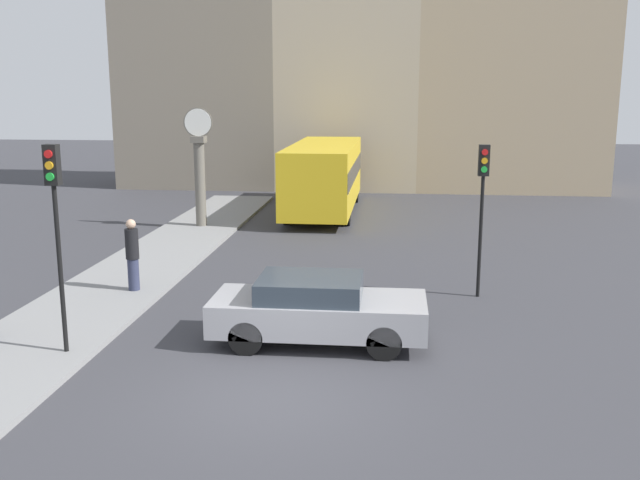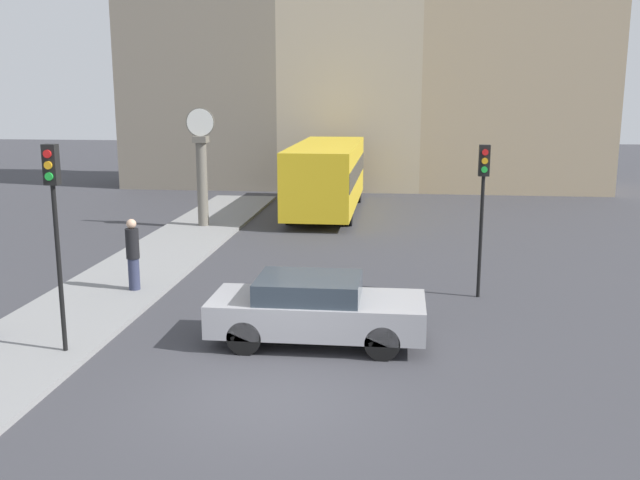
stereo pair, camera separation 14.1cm
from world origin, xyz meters
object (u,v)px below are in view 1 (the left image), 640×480
(traffic_light_near, at_px, (55,206))
(traffic_light_far, at_px, (483,189))
(street_clock, at_px, (200,171))
(bus_distant, at_px, (324,174))
(pedestrian_black_jacket, at_px, (132,254))
(sedan_car, at_px, (317,309))

(traffic_light_near, distance_m, traffic_light_far, 9.90)
(traffic_light_near, distance_m, street_clock, 13.24)
(traffic_light_near, relative_size, street_clock, 0.92)
(bus_distant, distance_m, traffic_light_near, 17.60)
(traffic_light_near, xyz_separation_m, traffic_light_far, (8.49, 5.07, -0.25))
(traffic_light_far, distance_m, street_clock, 12.42)
(street_clock, bearing_deg, pedestrian_black_jacket, -85.79)
(bus_distant, height_order, traffic_light_far, traffic_light_far)
(sedan_car, bearing_deg, traffic_light_near, -164.96)
(traffic_light_near, height_order, street_clock, street_clock)
(traffic_light_near, height_order, pedestrian_black_jacket, traffic_light_near)
(sedan_car, distance_m, traffic_light_near, 5.47)
(sedan_car, relative_size, bus_distant, 0.47)
(sedan_car, bearing_deg, pedestrian_black_jacket, 148.72)
(bus_distant, bearing_deg, pedestrian_black_jacket, -105.66)
(traffic_light_far, xyz_separation_m, street_clock, (-9.39, 8.11, -0.55))
(sedan_car, bearing_deg, bus_distant, 95.20)
(pedestrian_black_jacket, bearing_deg, sedan_car, -31.28)
(traffic_light_far, height_order, street_clock, street_clock)
(bus_distant, relative_size, traffic_light_far, 2.44)
(bus_distant, relative_size, street_clock, 2.13)
(sedan_car, xyz_separation_m, pedestrian_black_jacket, (-5.05, 3.07, 0.32))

